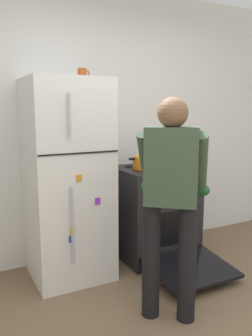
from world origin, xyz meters
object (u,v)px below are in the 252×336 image
(refrigerator, at_px, (67,180))
(coffee_mug, at_px, (82,74))
(stove_range, at_px, (155,213))
(pepper_mill, at_px, (169,155))
(red_pot, at_px, (144,162))
(person_cook, at_px, (171,191))

(refrigerator, distance_m, coffee_mug, 0.95)
(refrigerator, height_order, stove_range, refrigerator)
(refrigerator, xyz_separation_m, pepper_mill, (1.22, 0.20, 0.13))
(red_pot, relative_size, coffee_mug, 2.86)
(red_pot, bearing_deg, pepper_mill, 28.52)
(stove_range, bearing_deg, pepper_mill, 36.02)
(person_cook, bearing_deg, pepper_mill, 56.37)
(person_cook, relative_size, red_pot, 4.99)
(stove_range, height_order, person_cook, person_cook)
(person_cook, distance_m, red_pot, 0.98)
(person_cook, bearing_deg, coffee_mug, 104.22)
(refrigerator, distance_m, pepper_mill, 1.24)
(refrigerator, relative_size, pepper_mill, 11.39)
(red_pot, distance_m, coffee_mug, 1.01)
(coffee_mug, relative_size, pepper_mill, 0.72)
(refrigerator, height_order, person_cook, refrigerator)
(stove_range, relative_size, red_pot, 3.85)
(pepper_mill, bearing_deg, refrigerator, -170.69)
(stove_range, height_order, coffee_mug, coffee_mug)
(refrigerator, distance_m, red_pot, 0.77)
(red_pot, height_order, pepper_mill, pepper_mill)
(coffee_mug, bearing_deg, stove_range, -5.26)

